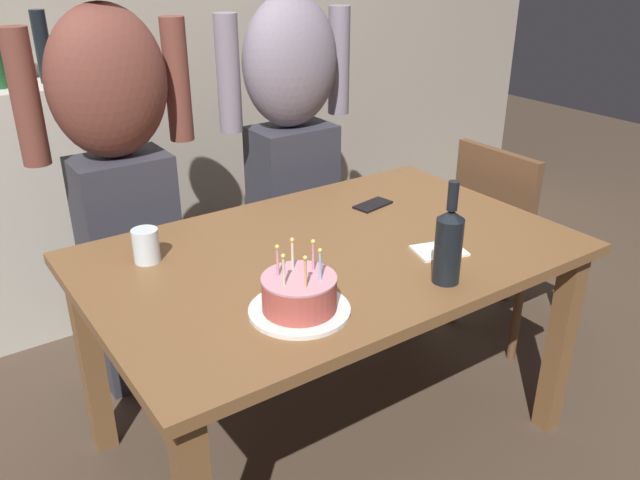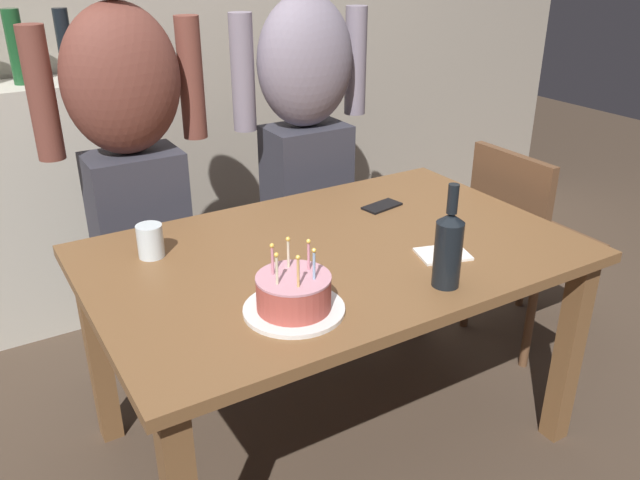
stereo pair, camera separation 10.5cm
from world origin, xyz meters
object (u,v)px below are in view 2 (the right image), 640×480
object	(u,v)px
wine_bottle	(448,247)
cell_phone	(382,206)
dining_chair	(521,233)
water_glass_near	(150,241)
napkin_stack	(443,254)
birthday_cake	(294,295)
person_woman_cardigan	(306,137)
person_man_bearded	(132,165)

from	to	relation	value
wine_bottle	cell_phone	size ratio (longest dim) A/B	2.07
dining_chair	cell_phone	bearing A→B (deg)	82.74
water_glass_near	napkin_stack	xyz separation A→B (m)	(0.76, -0.45, -0.05)
birthday_cake	wine_bottle	xyz separation A→B (m)	(0.43, -0.09, 0.07)
birthday_cake	napkin_stack	distance (m)	0.55
person_woman_cardigan	cell_phone	bearing A→B (deg)	90.84
napkin_stack	person_woman_cardigan	xyz separation A→B (m)	(0.06, 0.95, 0.13)
cell_phone	napkin_stack	size ratio (longest dim) A/B	0.95
napkin_stack	person_man_bearded	bearing A→B (deg)	125.02
birthday_cake	dining_chair	size ratio (longest dim) A/B	0.30
water_glass_near	wine_bottle	size ratio (longest dim) A/B	0.34
birthday_cake	napkin_stack	world-z (taller)	birthday_cake
napkin_stack	dining_chair	distance (m)	0.84
birthday_cake	water_glass_near	bearing A→B (deg)	112.90
water_glass_near	napkin_stack	bearing A→B (deg)	-30.67
napkin_stack	person_woman_cardigan	world-z (taller)	person_woman_cardigan
water_glass_near	cell_phone	xyz separation A→B (m)	(0.84, -0.04, -0.05)
wine_bottle	person_man_bearded	world-z (taller)	person_man_bearded
birthday_cake	person_woman_cardigan	bearing A→B (deg)	58.46
water_glass_near	wine_bottle	world-z (taller)	wine_bottle
water_glass_near	person_woman_cardigan	xyz separation A→B (m)	(0.83, 0.49, 0.08)
wine_bottle	cell_phone	bearing A→B (deg)	71.16
napkin_stack	cell_phone	bearing A→B (deg)	80.11
person_man_bearded	water_glass_near	bearing A→B (deg)	78.53
water_glass_near	person_woman_cardigan	bearing A→B (deg)	30.82
water_glass_near	dining_chair	distance (m)	1.53
cell_phone	person_woman_cardigan	bearing A→B (deg)	80.42
birthday_cake	water_glass_near	xyz separation A→B (m)	(-0.21, 0.51, 0.00)
birthday_cake	wine_bottle	world-z (taller)	wine_bottle
dining_chair	birthday_cake	bearing A→B (deg)	106.67
napkin_stack	birthday_cake	bearing A→B (deg)	-174.42
birthday_cake	person_man_bearded	distance (m)	1.01
birthday_cake	water_glass_near	size ratio (longest dim) A/B	2.59
birthday_cake	cell_phone	bearing A→B (deg)	36.99
person_man_bearded	dining_chair	xyz separation A→B (m)	(1.40, -0.62, -0.36)
wine_bottle	person_man_bearded	xyz separation A→B (m)	(-0.54, 1.09, 0.02)
person_woman_cardigan	water_glass_near	bearing A→B (deg)	30.82
person_woman_cardigan	napkin_stack	bearing A→B (deg)	86.10
person_woman_cardigan	dining_chair	xyz separation A→B (m)	(0.67, -0.62, -0.36)
water_glass_near	wine_bottle	xyz separation A→B (m)	(0.64, -0.60, 0.06)
birthday_cake	person_man_bearded	bearing A→B (deg)	96.48
cell_phone	person_woman_cardigan	size ratio (longest dim) A/B	0.09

